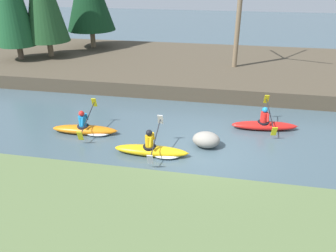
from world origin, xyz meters
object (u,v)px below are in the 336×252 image
object	(u,v)px
kayaker_trailing	(87,129)
boulder_midstream	(206,140)
kayaker_lead	(265,125)
kayaker_middle	(154,150)

from	to	relation	value
kayaker_trailing	boulder_midstream	xyz separation A→B (m)	(4.88, -0.17, 0.10)
kayaker_lead	kayaker_trailing	bearing A→B (deg)	-173.03
kayaker_trailing	kayaker_middle	bearing A→B (deg)	-25.03
kayaker_trailing	boulder_midstream	world-z (taller)	kayaker_trailing
kayaker_trailing	boulder_midstream	bearing A→B (deg)	-6.48
kayaker_lead	boulder_midstream	distance (m)	3.02
kayaker_lead	kayaker_trailing	world-z (taller)	same
kayaker_middle	boulder_midstream	world-z (taller)	kayaker_middle
boulder_midstream	kayaker_trailing	bearing A→B (deg)	177.98
kayaker_middle	kayaker_trailing	size ratio (longest dim) A/B	1.00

